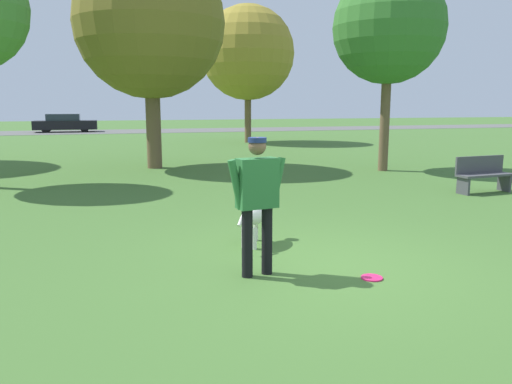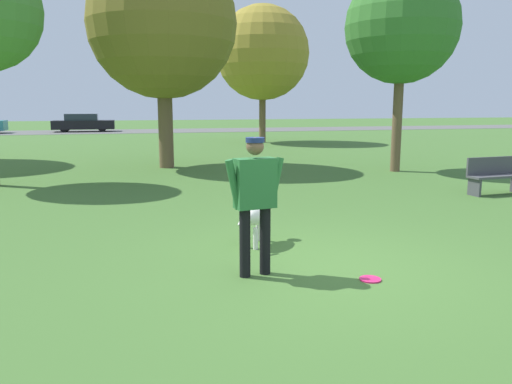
# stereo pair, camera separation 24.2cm
# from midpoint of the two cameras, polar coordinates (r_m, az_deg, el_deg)

# --- Properties ---
(ground_plane) EXTENTS (120.00, 120.00, 0.00)m
(ground_plane) POSITION_cam_midpoint_polar(r_m,az_deg,el_deg) (6.39, 9.11, -8.64)
(ground_plane) COLOR #426B2D
(far_road_strip) EXTENTS (120.00, 6.00, 0.01)m
(far_road_strip) POSITION_cam_midpoint_polar(r_m,az_deg,el_deg) (39.08, -10.86, 6.88)
(far_road_strip) COLOR #5B5B59
(far_road_strip) RESTS_ON ground_plane
(person) EXTENTS (0.74, 0.29, 1.65)m
(person) POSITION_cam_midpoint_polar(r_m,az_deg,el_deg) (5.83, 1.08, -0.27)
(person) COLOR black
(person) RESTS_ON ground_plane
(dog) EXTENTS (0.78, 0.91, 0.63)m
(dog) POSITION_cam_midpoint_polar(r_m,az_deg,el_deg) (7.26, 1.18, -2.63)
(dog) COLOR silver
(dog) RESTS_ON ground_plane
(frisbee) EXTENTS (0.25, 0.25, 0.02)m
(frisbee) POSITION_cam_midpoint_polar(r_m,az_deg,el_deg) (6.09, 14.05, -9.65)
(frisbee) COLOR #E52366
(frisbee) RESTS_ON ground_plane
(tree_near_right) EXTENTS (3.32, 3.32, 5.93)m
(tree_near_right) POSITION_cam_midpoint_polar(r_m,az_deg,el_deg) (15.94, 16.76, 17.62)
(tree_near_right) COLOR brown
(tree_near_right) RESTS_ON ground_plane
(tree_far_right) EXTENTS (4.88, 4.88, 7.10)m
(tree_far_right) POSITION_cam_midpoint_polar(r_m,az_deg,el_deg) (26.94, 1.02, 15.60)
(tree_far_right) COLOR brown
(tree_far_right) RESTS_ON ground_plane
(tree_mid_center) EXTENTS (4.62, 4.62, 6.80)m
(tree_mid_center) POSITION_cam_midpoint_polar(r_m,az_deg,el_deg) (16.52, -10.21, 18.36)
(tree_mid_center) COLOR brown
(tree_mid_center) RESTS_ON ground_plane
(parked_car_black) EXTENTS (4.40, 1.67, 1.32)m
(parked_car_black) POSITION_cam_midpoint_polar(r_m,az_deg,el_deg) (39.42, -18.97, 7.47)
(parked_car_black) COLOR black
(parked_car_black) RESTS_ON ground_plane
(park_bench) EXTENTS (1.43, 0.52, 0.84)m
(park_bench) POSITION_cam_midpoint_polar(r_m,az_deg,el_deg) (12.65, 26.13, 1.82)
(park_bench) COLOR #47474C
(park_bench) RESTS_ON ground_plane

